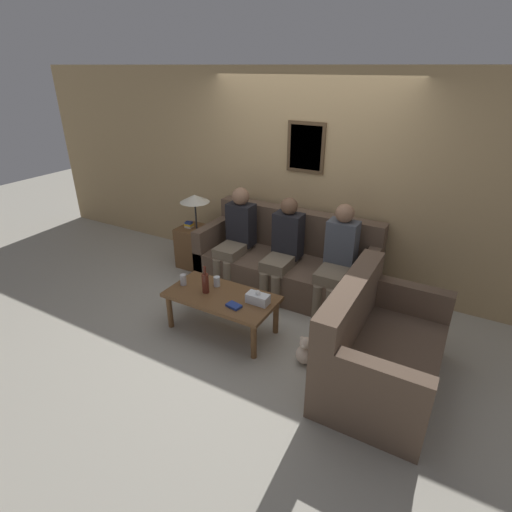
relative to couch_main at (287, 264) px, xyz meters
name	(u,v)px	position (x,y,z in m)	size (l,w,h in m)	color
ground_plane	(267,305)	(0.00, -0.54, -0.32)	(16.00, 16.00, 0.00)	#ADA899
wall_back	(305,179)	(0.00, 0.46, 0.98)	(9.00, 0.08, 2.60)	tan
couch_main	(287,264)	(0.00, 0.00, 0.00)	(2.21, 0.89, 0.95)	brown
couch_side	(378,352)	(1.44, -1.17, 0.00)	(0.89, 1.41, 0.95)	brown
coffee_table	(222,300)	(-0.19, -1.20, 0.05)	(1.16, 0.59, 0.43)	brown
side_table_with_lamp	(195,240)	(-1.37, -0.10, 0.07)	(0.46, 0.42, 1.05)	brown
wine_bottle	(205,283)	(-0.36, -1.23, 0.23)	(0.07, 0.07, 0.30)	#562319
drinking_glass	(217,281)	(-0.34, -1.06, 0.17)	(0.07, 0.07, 0.11)	silver
book_stack	(234,306)	(0.05, -1.32, 0.13)	(0.16, 0.12, 0.03)	navy
soda_can	(183,280)	(-0.67, -1.22, 0.17)	(0.07, 0.07, 0.12)	#BCBCC1
tissue_box	(258,298)	(0.22, -1.14, 0.16)	(0.23, 0.12, 0.15)	silver
person_left	(237,233)	(-0.65, -0.15, 0.34)	(0.34, 0.63, 1.23)	#756651
person_middle	(284,246)	(0.03, -0.18, 0.32)	(0.34, 0.63, 1.21)	#756651
person_right	(338,256)	(0.69, -0.14, 0.34)	(0.34, 0.63, 1.23)	#756651
teddy_bear	(305,352)	(0.80, -1.25, -0.20)	(0.18, 0.18, 0.28)	beige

